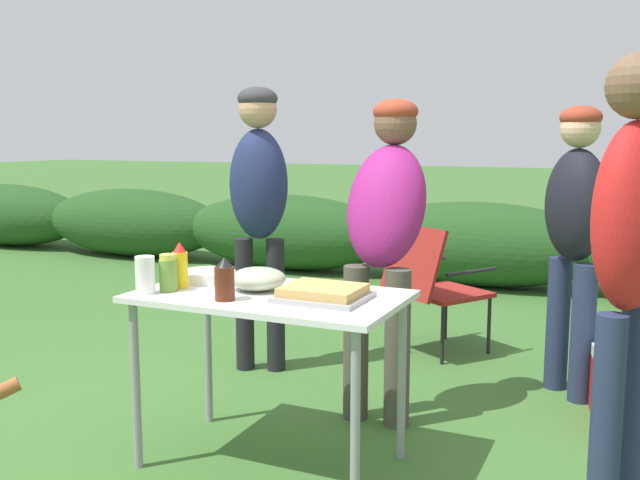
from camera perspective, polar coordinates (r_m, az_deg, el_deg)
ground_plane at (r=3.20m, az=-3.90°, el=-17.31°), size 60.00×60.00×0.00m
shrub_hedge at (r=6.80m, az=12.43°, el=-0.29°), size 14.40×0.90×0.78m
folding_table at (r=2.98m, az=-4.02°, el=-5.73°), size 1.10×0.64×0.74m
food_tray at (r=2.84m, az=0.25°, el=-4.28°), size 0.35×0.29×0.06m
plate_stack at (r=3.24m, az=-8.96°, el=-2.84°), size 0.25×0.25×0.05m
mixing_bowl at (r=3.02m, az=-5.00°, el=-3.10°), size 0.24×0.24×0.10m
paper_cup_stack at (r=3.02m, az=-13.81°, el=-2.74°), size 0.08×0.08×0.16m
mustard_bottle at (r=3.10m, az=-11.13°, el=-2.06°), size 0.07×0.07×0.20m
bbq_sauce_bottle at (r=2.84m, az=-7.65°, el=-3.18°), size 0.08×0.08×0.17m
relish_jar at (r=3.05m, az=-12.04°, el=-2.61°), size 0.08×0.08×0.16m
standing_person_in_red_jacket at (r=3.46m, az=5.26°, el=1.34°), size 0.39×0.49×1.57m
standing_person_in_navy_coat at (r=4.15m, az=-4.92°, el=3.61°), size 0.40×0.34×1.66m
standing_person_in_olive_jacket at (r=3.96m, az=19.75°, el=1.33°), size 0.46×0.47×1.54m
standing_person_in_gray_fleece at (r=2.62m, az=23.54°, el=-0.52°), size 0.35×0.40×1.66m
camp_chair_green_behind_table at (r=4.58m, az=8.99°, el=-3.35°), size 0.70×0.74×0.83m
cooler_box at (r=3.78m, az=23.68°, el=-11.16°), size 0.40×0.53×0.34m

